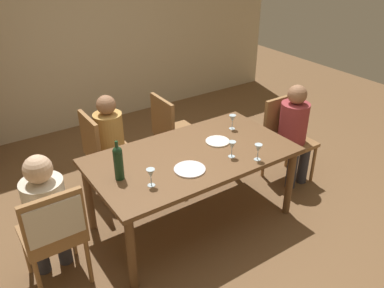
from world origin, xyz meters
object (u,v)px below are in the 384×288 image
at_px(chair_far_right, 172,129).
at_px(person_woman_host, 112,137).
at_px(wine_glass_near_right, 232,146).
at_px(person_man_guest, 295,128).
at_px(wine_glass_centre, 151,174).
at_px(dinner_plate_guest_left, 190,169).
at_px(wine_glass_near_left, 232,119).
at_px(wine_bottle_tall_green, 118,162).
at_px(wine_glass_far, 258,149).
at_px(dining_table, 192,161).
at_px(person_man_bearded, 46,211).
at_px(chair_far_left, 103,149).
at_px(chair_left_end, 54,228).
at_px(dinner_plate_host, 218,141).
at_px(chair_right_end, 286,134).

height_order(chair_far_right, person_woman_host, person_woman_host).
height_order(chair_far_right, wine_glass_near_right, chair_far_right).
distance_m(person_woman_host, person_man_guest, 1.91).
relative_size(wine_glass_centre, dinner_plate_guest_left, 0.57).
bearing_deg(chair_far_right, wine_glass_near_left, 22.61).
relative_size(wine_bottle_tall_green, wine_glass_centre, 2.27).
height_order(wine_bottle_tall_green, wine_glass_far, wine_bottle_tall_green).
distance_m(dining_table, person_man_guest, 1.29).
bearing_deg(person_man_bearded, chair_far_right, 27.88).
distance_m(chair_far_right, wine_bottle_tall_green, 1.40).
bearing_deg(chair_far_left, chair_left_end, -38.35).
relative_size(dining_table, wine_glass_centre, 12.24).
distance_m(person_man_bearded, wine_glass_near_right, 1.58).
xyz_separation_m(wine_bottle_tall_green, wine_glass_near_left, (1.31, 0.19, -0.05)).
relative_size(wine_glass_near_left, wine_glass_centre, 1.00).
relative_size(dining_table, chair_left_end, 1.98).
distance_m(dining_table, dinner_plate_guest_left, 0.28).
bearing_deg(dinner_plate_host, wine_glass_centre, -162.06).
relative_size(wine_glass_near_left, wine_glass_near_right, 1.00).
distance_m(chair_far_right, person_woman_host, 0.72).
bearing_deg(chair_right_end, chair_left_end, 4.67).
xyz_separation_m(wine_glass_centre, dinner_plate_host, (0.86, 0.28, -0.10)).
relative_size(chair_far_right, wine_glass_near_right, 6.17).
relative_size(chair_right_end, wine_bottle_tall_green, 2.72).
distance_m(wine_glass_near_left, wine_glass_near_right, 0.55).
distance_m(person_man_guest, wine_glass_far, 0.98).
relative_size(dining_table, person_woman_host, 1.67).
bearing_deg(chair_far_right, person_woman_host, -90.00).
xyz_separation_m(chair_far_left, person_man_bearded, (-0.79, -0.85, 0.12)).
xyz_separation_m(chair_far_right, wine_glass_near_left, (0.29, -0.69, 0.31)).
bearing_deg(wine_bottle_tall_green, chair_right_end, 2.50).
relative_size(person_woman_host, person_man_guest, 0.98).
distance_m(wine_glass_near_left, dinner_plate_host, 0.34).
relative_size(chair_left_end, wine_glass_near_right, 6.17).
xyz_separation_m(person_man_guest, dinner_plate_host, (-0.97, 0.07, 0.10)).
xyz_separation_m(chair_far_left, chair_left_end, (-0.79, -1.00, 0.06)).
relative_size(chair_right_end, wine_glass_near_right, 6.17).
xyz_separation_m(person_man_bearded, wine_glass_near_left, (1.90, 0.16, 0.19)).
bearing_deg(wine_glass_near_right, wine_bottle_tall_green, 166.25).
bearing_deg(chair_far_right, person_man_bearded, -62.12).
distance_m(chair_left_end, person_man_guest, 2.59).
xyz_separation_m(person_man_guest, dinner_plate_guest_left, (-1.46, -0.18, 0.10)).
bearing_deg(chair_right_end, person_woman_host, -25.31).
height_order(person_woman_host, wine_glass_far, person_woman_host).
xyz_separation_m(person_woman_host, person_man_bearded, (-0.91, -0.85, 0.02)).
height_order(person_man_guest, wine_glass_near_left, person_man_guest).
bearing_deg(wine_glass_centre, wine_bottle_tall_green, 124.79).
distance_m(wine_glass_far, dinner_plate_host, 0.47).
relative_size(chair_far_right, person_man_guest, 0.82).
xyz_separation_m(wine_glass_centre, wine_glass_far, (0.95, -0.17, 0.00)).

